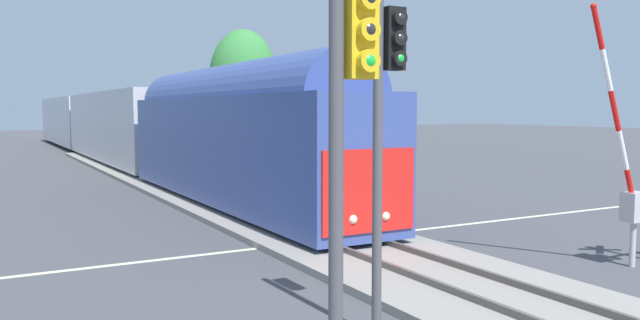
{
  "coord_description": "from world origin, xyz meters",
  "views": [
    {
      "loc": [
        -8.76,
        -15.47,
        3.75
      ],
      "look_at": [
        1.78,
        3.6,
        2.0
      ],
      "focal_mm": 35.25,
      "sensor_mm": 36.0,
      "label": 1
    }
  ],
  "objects_px": {
    "traffic_signal_near_left": "(348,124)",
    "elm_centre_background": "(243,78)",
    "commuter_train": "(116,124)",
    "traffic_signal_median": "(386,106)",
    "crossing_gate_near": "(631,186)",
    "traffic_signal_far_side": "(320,114)"
  },
  "relations": [
    {
      "from": "traffic_signal_median",
      "to": "traffic_signal_far_side",
      "type": "distance_m",
      "value": 18.55
    },
    {
      "from": "commuter_train",
      "to": "traffic_signal_near_left",
      "type": "xyz_separation_m",
      "value": [
        -5.3,
        -39.59,
        0.87
      ]
    },
    {
      "from": "crossing_gate_near",
      "to": "traffic_signal_far_side",
      "type": "relative_size",
      "value": 1.15
    },
    {
      "from": "crossing_gate_near",
      "to": "traffic_signal_median",
      "type": "relative_size",
      "value": 1.07
    },
    {
      "from": "commuter_train",
      "to": "traffic_signal_far_side",
      "type": "distance_m",
      "value": 20.84
    },
    {
      "from": "commuter_train",
      "to": "traffic_signal_near_left",
      "type": "relative_size",
      "value": 12.71
    },
    {
      "from": "commuter_train",
      "to": "traffic_signal_median",
      "type": "distance_m",
      "value": 37.05
    },
    {
      "from": "traffic_signal_near_left",
      "to": "elm_centre_background",
      "type": "relative_size",
      "value": 0.58
    },
    {
      "from": "traffic_signal_far_side",
      "to": "traffic_signal_near_left",
      "type": "bearing_deg",
      "value": -118.16
    },
    {
      "from": "traffic_signal_far_side",
      "to": "elm_centre_background",
      "type": "relative_size",
      "value": 0.57
    },
    {
      "from": "traffic_signal_near_left",
      "to": "commuter_train",
      "type": "bearing_deg",
      "value": 82.38
    },
    {
      "from": "crossing_gate_near",
      "to": "elm_centre_background",
      "type": "height_order",
      "value": "elm_centre_background"
    },
    {
      "from": "traffic_signal_far_side",
      "to": "elm_centre_background",
      "type": "xyz_separation_m",
      "value": [
        2.66,
        15.79,
        2.37
      ]
    },
    {
      "from": "commuter_train",
      "to": "traffic_signal_far_side",
      "type": "relative_size",
      "value": 12.92
    },
    {
      "from": "crossing_gate_near",
      "to": "traffic_signal_far_side",
      "type": "bearing_deg",
      "value": 88.83
    },
    {
      "from": "traffic_signal_near_left",
      "to": "elm_centre_background",
      "type": "xyz_separation_m",
      "value": [
        13.04,
        35.18,
        2.31
      ]
    },
    {
      "from": "traffic_signal_median",
      "to": "elm_centre_background",
      "type": "height_order",
      "value": "elm_centre_background"
    },
    {
      "from": "elm_centre_background",
      "to": "crossing_gate_near",
      "type": "bearing_deg",
      "value": -95.4
    },
    {
      "from": "crossing_gate_near",
      "to": "traffic_signal_near_left",
      "type": "xyz_separation_m",
      "value": [
        -10.06,
        -3.66,
        1.64
      ]
    },
    {
      "from": "commuter_train",
      "to": "elm_centre_background",
      "type": "height_order",
      "value": "elm_centre_background"
    },
    {
      "from": "commuter_train",
      "to": "traffic_signal_median",
      "type": "bearing_deg",
      "value": -94.58
    },
    {
      "from": "traffic_signal_far_side",
      "to": "crossing_gate_near",
      "type": "bearing_deg",
      "value": -91.17
    }
  ]
}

